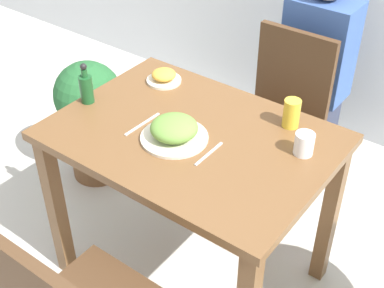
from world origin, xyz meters
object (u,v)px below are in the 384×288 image
drink_cup (304,144)px  person_figure (315,71)px  chair_far (280,112)px  juice_glass (292,113)px  side_plate (164,77)px  sauce_bottle (86,87)px  food_plate (174,130)px  potted_plant_left (90,113)px

drink_cup → person_figure: person_figure is taller
chair_far → juice_glass: (0.27, -0.46, 0.34)m
person_figure → side_plate: bearing=-112.9°
side_plate → sauce_bottle: sauce_bottle is taller
drink_cup → person_figure: 1.02m
food_plate → person_figure: bearing=87.5°
potted_plant_left → food_plate: bearing=-21.3°
food_plate → chair_far: bearing=87.5°
juice_glass → person_figure: person_figure is taller
drink_cup → sauce_bottle: size_ratio=0.48×
food_plate → potted_plant_left: (-0.82, 0.32, -0.42)m
food_plate → sauce_bottle: 0.44m
food_plate → side_plate: 0.43m
drink_cup → juice_glass: bearing=133.3°
chair_far → side_plate: (-0.33, -0.49, 0.31)m
juice_glass → drink_cup: bearing=-46.7°
juice_glass → potted_plant_left: (-1.12, -0.01, -0.43)m
food_plate → sauce_bottle: sauce_bottle is taller
juice_glass → food_plate: bearing=-132.2°
side_plate → person_figure: bearing=67.1°
potted_plant_left → sauce_bottle: bearing=-40.9°
chair_far → side_plate: bearing=-124.1°
potted_plant_left → person_figure: (0.87, 0.80, 0.18)m
chair_far → food_plate: chair_far is taller
food_plate → potted_plant_left: 0.98m
side_plate → sauce_bottle: (-0.15, -0.31, 0.04)m
person_figure → sauce_bottle: bearing=-113.6°
food_plate → sauce_bottle: bearing=-179.1°
drink_cup → person_figure: size_ratio=0.07×
side_plate → food_plate: bearing=-45.7°
juice_glass → potted_plant_left: juice_glass is taller
juice_glass → chair_far: bearing=120.1°
chair_far → person_figure: bearing=87.4°
food_plate → drink_cup: bearing=26.0°
food_plate → drink_cup: (0.42, 0.21, 0.00)m
side_plate → sauce_bottle: size_ratio=0.86×
food_plate → juice_glass: bearing=47.8°
person_figure → drink_cup: bearing=-67.9°
chair_far → sauce_bottle: size_ratio=5.05×
sauce_bottle → potted_plant_left: (-0.38, 0.33, -0.44)m
side_plate → juice_glass: size_ratio=1.33×
chair_far → juice_glass: size_ratio=7.80×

